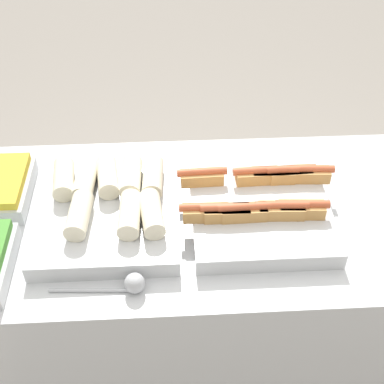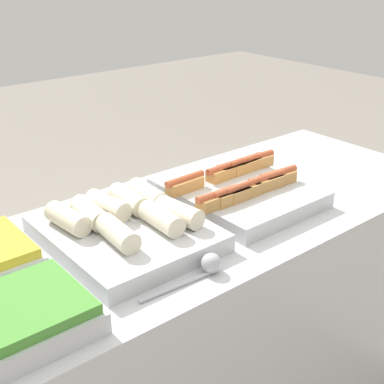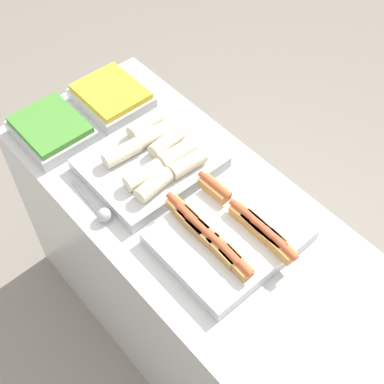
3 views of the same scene
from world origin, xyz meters
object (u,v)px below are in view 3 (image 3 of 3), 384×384
tray_wraps (152,160)px  tray_side_front (51,130)px  tray_hotdogs (229,234)px  tray_side_back (111,97)px  serving_spoon_near (102,213)px

tray_wraps → tray_side_front: 0.42m
tray_hotdogs → tray_side_front: 0.81m
tray_side_front → tray_wraps: bearing=26.5°
tray_side_front → tray_side_back: bearing=90.0°
tray_hotdogs → tray_side_back: size_ratio=1.58×
tray_side_front → serving_spoon_near: tray_side_front is taller
tray_side_back → serving_spoon_near: size_ratio=1.21×
tray_side_back → serving_spoon_near: 0.56m
serving_spoon_near → tray_side_back: bearing=140.7°
tray_side_front → tray_side_back: same height
tray_hotdogs → tray_side_front: tray_hotdogs is taller
tray_hotdogs → serving_spoon_near: tray_hotdogs is taller
tray_side_front → tray_side_back: 0.28m
tray_hotdogs → serving_spoon_near: bearing=-143.7°
tray_hotdogs → tray_wraps: (-0.41, 0.01, 0.00)m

